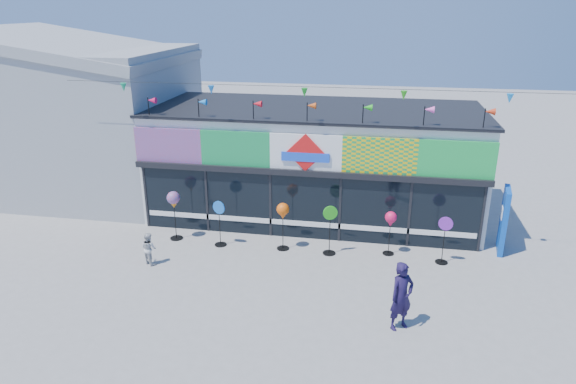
% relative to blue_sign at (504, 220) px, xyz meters
% --- Properties ---
extents(ground, '(80.00, 80.00, 0.00)m').
position_rel_blue_sign_xyz_m(ground, '(-6.50, -3.59, -1.09)').
color(ground, gray).
rests_on(ground, ground).
extents(kite_shop, '(16.00, 5.70, 5.31)m').
position_rel_blue_sign_xyz_m(kite_shop, '(-6.50, 2.35, 0.96)').
color(kite_shop, silver).
rests_on(kite_shop, ground).
extents(neighbour_building, '(8.18, 7.20, 6.87)m').
position_rel_blue_sign_xyz_m(neighbour_building, '(-16.50, 3.41, 2.11)').
color(neighbour_building, '#939698').
rests_on(neighbour_building, ground).
extents(blue_sign, '(0.33, 1.10, 2.17)m').
position_rel_blue_sign_xyz_m(blue_sign, '(0.00, 0.00, 0.00)').
color(blue_sign, '#0B49B1').
rests_on(blue_sign, ground).
extents(spinner_0, '(0.44, 0.44, 1.74)m').
position_rel_blue_sign_xyz_m(spinner_0, '(-10.89, -1.04, 0.30)').
color(spinner_0, black).
rests_on(spinner_0, ground).
extents(spinner_1, '(0.44, 0.41, 1.59)m').
position_rel_blue_sign_xyz_m(spinner_1, '(-9.22, -1.26, -0.25)').
color(spinner_1, black).
rests_on(spinner_1, ground).
extents(spinner_2, '(0.41, 0.41, 1.63)m').
position_rel_blue_sign_xyz_m(spinner_2, '(-7.09, -1.16, 0.22)').
color(spinner_2, black).
rests_on(spinner_2, ground).
extents(spinner_3, '(0.46, 0.43, 1.67)m').
position_rel_blue_sign_xyz_m(spinner_3, '(-5.53, -1.23, -0.21)').
color(spinner_3, black).
rests_on(spinner_3, ground).
extents(spinner_4, '(0.38, 0.38, 1.49)m').
position_rel_blue_sign_xyz_m(spinner_4, '(-3.62, -0.91, 0.10)').
color(spinner_4, black).
rests_on(spinner_4, ground).
extents(spinner_5, '(0.44, 0.40, 1.56)m').
position_rel_blue_sign_xyz_m(spinner_5, '(-1.97, -1.23, -0.27)').
color(spinner_5, black).
rests_on(spinner_5, ground).
extents(adult_man, '(0.79, 0.74, 1.80)m').
position_rel_blue_sign_xyz_m(adult_man, '(-3.37, -5.00, -0.19)').
color(adult_man, '#1A1136').
rests_on(adult_man, ground).
extents(child, '(0.58, 0.49, 1.04)m').
position_rel_blue_sign_xyz_m(child, '(-11.01, -2.91, -0.57)').
color(child, '#BBBBBB').
rests_on(child, ground).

